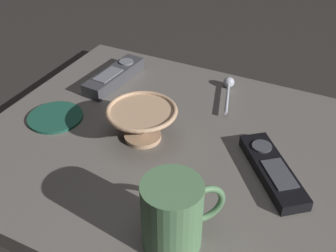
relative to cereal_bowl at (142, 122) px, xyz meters
name	(u,v)px	position (x,y,z in m)	size (l,w,h in m)	color
ground_plane	(167,157)	(-0.01, 0.04, -0.07)	(6.00, 6.00, 0.00)	black
table	(167,150)	(-0.01, 0.04, -0.05)	(0.55, 0.64, 0.03)	#5B5651
cereal_bowl	(142,122)	(0.00, 0.00, 0.00)	(0.12, 0.12, 0.06)	tan
coffee_mug	(174,214)	(0.17, 0.14, 0.02)	(0.10, 0.09, 0.10)	#4C724C
teaspoon	(229,86)	(-0.21, 0.08, -0.02)	(0.12, 0.05, 0.02)	#A3A5B2
tv_remote_near	(114,76)	(-0.14, -0.15, -0.02)	(0.16, 0.06, 0.03)	#38383D
tv_remote_far	(273,169)	(-0.01, 0.23, -0.02)	(0.16, 0.14, 0.02)	black
drink_coaster	(55,117)	(0.02, -0.17, -0.03)	(0.10, 0.10, 0.01)	#194738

